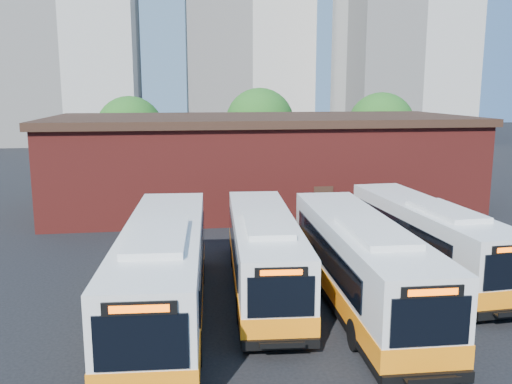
{
  "coord_description": "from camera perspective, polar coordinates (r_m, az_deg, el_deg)",
  "views": [
    {
      "loc": [
        -5.59,
        -17.58,
        8.22
      ],
      "look_at": [
        -2.16,
        6.88,
        3.52
      ],
      "focal_mm": 38.0,
      "sensor_mm": 36.0,
      "label": 1
    }
  ],
  "objects": [
    {
      "name": "depot_building",
      "position": [
        38.32,
        0.47,
        3.33
      ],
      "size": [
        28.6,
        12.6,
        6.4
      ],
      "color": "maroon",
      "rests_on": "ground"
    },
    {
      "name": "tree_east",
      "position": [
        52.13,
        13.02,
        6.77
      ],
      "size": [
        6.24,
        6.24,
        7.96
      ],
      "color": "#382314",
      "rests_on": "ground"
    },
    {
      "name": "tree_west",
      "position": [
        49.91,
        -13.12,
        6.38
      ],
      "size": [
        6.0,
        6.0,
        7.65
      ],
      "color": "#382314",
      "rests_on": "ground"
    },
    {
      "name": "bus_mideast",
      "position": [
        21.14,
        10.93,
        -7.72
      ],
      "size": [
        2.97,
        12.91,
        3.5
      ],
      "rotation": [
        0.0,
        0.0,
        -0.02
      ],
      "color": "silver",
      "rests_on": "ground"
    },
    {
      "name": "bus_midwest",
      "position": [
        22.44,
        0.83,
        -6.69
      ],
      "size": [
        3.21,
        12.15,
        3.28
      ],
      "rotation": [
        0.0,
        0.0,
        -0.06
      ],
      "color": "silver",
      "rests_on": "ground"
    },
    {
      "name": "transit_worker",
      "position": [
        17.01,
        19.21,
        -15.35
      ],
      "size": [
        0.62,
        0.76,
        1.81
      ],
      "primitive_type": "imported",
      "rotation": [
        0.0,
        0.0,
        1.24
      ],
      "color": "black",
      "rests_on": "ground"
    },
    {
      "name": "bus_west",
      "position": [
        19.97,
        -9.7,
        -8.61
      ],
      "size": [
        3.48,
        13.46,
        3.63
      ],
      "rotation": [
        0.0,
        0.0,
        -0.06
      ],
      "color": "silver",
      "rests_on": "ground"
    },
    {
      "name": "ground",
      "position": [
        20.2,
        9.06,
        -13.39
      ],
      "size": [
        220.0,
        220.0,
        0.0
      ],
      "primitive_type": "plane",
      "color": "black"
    },
    {
      "name": "bus_east",
      "position": [
        25.81,
        17.53,
        -4.85
      ],
      "size": [
        3.23,
        12.21,
        3.29
      ],
      "rotation": [
        0.0,
        0.0,
        0.06
      ],
      "color": "silver",
      "rests_on": "ground"
    },
    {
      "name": "tree_mid",
      "position": [
        52.23,
        0.39,
        7.32
      ],
      "size": [
        6.56,
        6.56,
        8.36
      ],
      "color": "#382314",
      "rests_on": "ground"
    }
  ]
}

